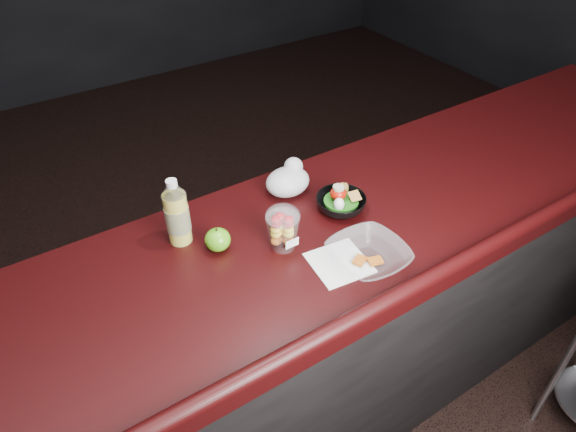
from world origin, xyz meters
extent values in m
cube|color=black|center=(0.00, 0.30, 0.49)|extent=(4.00, 0.65, 0.98)
cube|color=black|center=(0.00, 0.30, 1.00)|extent=(4.06, 0.71, 0.04)
cylinder|color=#B5B5BA|center=(0.96, -0.27, 0.36)|extent=(0.02, 0.02, 0.72)
cylinder|color=gold|center=(-0.20, 0.49, 1.11)|extent=(0.07, 0.07, 0.17)
cylinder|color=white|center=(-0.20, 0.49, 1.11)|extent=(0.07, 0.07, 0.17)
cone|color=white|center=(-0.20, 0.49, 1.21)|extent=(0.07, 0.07, 0.03)
cylinder|color=white|center=(-0.20, 0.49, 1.23)|extent=(0.03, 0.03, 0.02)
cylinder|color=#072D99|center=(-0.20, 0.49, 1.11)|extent=(0.07, 0.07, 0.08)
ellipsoid|color=white|center=(0.05, 0.29, 1.14)|extent=(0.10, 0.10, 0.06)
ellipsoid|color=#467F0E|center=(-0.12, 0.39, 1.06)|extent=(0.08, 0.08, 0.07)
cylinder|color=black|center=(-0.12, 0.39, 1.09)|extent=(0.01, 0.01, 0.01)
ellipsoid|color=silver|center=(0.21, 0.52, 1.07)|extent=(0.15, 0.13, 0.09)
sphere|color=silver|center=(0.24, 0.54, 1.10)|extent=(0.06, 0.06, 0.06)
imported|color=black|center=(0.30, 0.34, 1.05)|extent=(0.21, 0.21, 0.05)
cylinder|color=#0F470C|center=(0.30, 0.34, 1.06)|extent=(0.11, 0.11, 0.01)
ellipsoid|color=#A01206|center=(0.30, 0.35, 1.08)|extent=(0.05, 0.05, 0.05)
cylinder|color=beige|center=(0.30, 0.35, 1.10)|extent=(0.04, 0.04, 0.01)
ellipsoid|color=white|center=(0.27, 0.32, 1.07)|extent=(0.03, 0.03, 0.04)
imported|color=silver|center=(0.21, 0.10, 1.05)|extent=(0.22, 0.22, 0.05)
cube|color=#990F0C|center=(0.19, 0.11, 1.03)|extent=(0.05, 0.05, 0.01)
cube|color=#990F0C|center=(0.23, 0.09, 1.03)|extent=(0.05, 0.04, 0.01)
cube|color=white|center=(0.14, 0.14, 1.02)|extent=(0.18, 0.18, 0.00)
camera|label=1|loc=(-0.56, -0.67, 2.06)|focal=32.00mm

